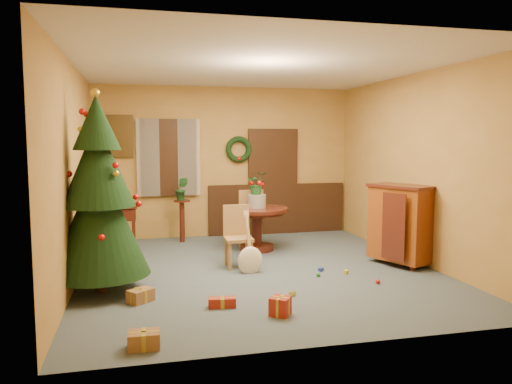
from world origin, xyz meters
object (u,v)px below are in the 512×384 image
object	(u,v)px
dining_table	(257,221)
sideboard	(400,222)
writing_desk	(110,216)
chair_near	(237,234)
christmas_tree	(99,197)

from	to	relation	value
dining_table	sideboard	xyz separation A→B (m)	(1.87, -1.46, 0.14)
writing_desk	chair_near	bearing A→B (deg)	-36.62
dining_table	chair_near	xyz separation A→B (m)	(-0.53, -0.97, -0.02)
dining_table	sideboard	world-z (taller)	sideboard
sideboard	chair_near	bearing A→B (deg)	168.54
dining_table	christmas_tree	size ratio (longest dim) A/B	0.43
christmas_tree	sideboard	distance (m)	4.35
dining_table	chair_near	distance (m)	1.11
dining_table	sideboard	bearing A→B (deg)	-37.98
christmas_tree	sideboard	xyz separation A→B (m)	(4.30, 0.37, -0.54)
dining_table	sideboard	size ratio (longest dim) A/B	0.88
chair_near	christmas_tree	bearing A→B (deg)	-155.76
chair_near	christmas_tree	size ratio (longest dim) A/B	0.37
chair_near	christmas_tree	xyz separation A→B (m)	(-1.90, -0.86, 0.70)
christmas_tree	sideboard	size ratio (longest dim) A/B	2.06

